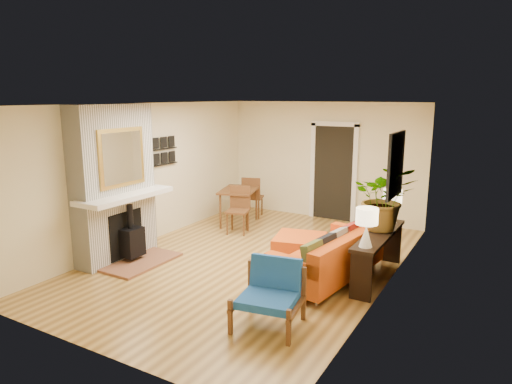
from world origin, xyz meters
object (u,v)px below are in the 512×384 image
at_px(dining_table, 242,196).
at_px(lamp_far, 392,202).
at_px(console_table, 379,243).
at_px(ottoman, 300,246).
at_px(houseplant, 384,198).
at_px(sofa, 333,257).
at_px(blue_chair, 271,290).
at_px(lamp_near, 367,223).

height_order(dining_table, lamp_far, lamp_far).
distance_m(console_table, lamp_far, 0.85).
distance_m(ottoman, houseplant, 1.69).
relative_size(lamp_far, houseplant, 0.54).
bearing_deg(sofa, lamp_far, 60.89).
height_order(ottoman, lamp_far, lamp_far).
height_order(blue_chair, console_table, blue_chair).
bearing_deg(lamp_far, console_table, -90.00).
bearing_deg(lamp_near, dining_table, 145.84).
distance_m(dining_table, houseplant, 3.66).
bearing_deg(blue_chair, console_table, 69.11).
bearing_deg(sofa, dining_table, 145.35).
height_order(lamp_far, houseplant, houseplant).
xyz_separation_m(sofa, ottoman, (-0.79, 0.54, -0.12)).
relative_size(console_table, houseplant, 1.85).
bearing_deg(console_table, dining_table, 155.01).
relative_size(sofa, blue_chair, 2.52).
distance_m(lamp_near, houseplant, 0.93).
relative_size(sofa, dining_table, 1.22).
height_order(dining_table, houseplant, houseplant).
bearing_deg(houseplant, dining_table, 157.94).
distance_m(sofa, console_table, 0.71).
xyz_separation_m(blue_chair, console_table, (0.76, 2.00, 0.15)).
xyz_separation_m(ottoman, console_table, (1.38, -0.19, 0.34)).
xyz_separation_m(dining_table, lamp_far, (3.35, -0.86, 0.45)).
xyz_separation_m(console_table, lamp_far, (0.00, 0.70, 0.49)).
bearing_deg(console_table, sofa, -148.98).
bearing_deg(lamp_near, console_table, 90.00).
distance_m(lamp_far, houseplant, 0.52).
xyz_separation_m(dining_table, houseplant, (3.34, -1.35, 0.61)).
height_order(blue_chair, houseplant, houseplant).
bearing_deg(lamp_near, blue_chair, -120.66).
relative_size(sofa, lamp_far, 4.03).
bearing_deg(blue_chair, dining_table, 126.01).
bearing_deg(ottoman, console_table, -7.98).
bearing_deg(houseplant, sofa, -135.75).
relative_size(dining_table, lamp_far, 3.32).
xyz_separation_m(sofa, dining_table, (-2.77, 1.91, 0.26)).
height_order(console_table, lamp_far, lamp_far).
bearing_deg(console_table, houseplant, 92.76).
xyz_separation_m(console_table, lamp_near, (0.00, -0.71, 0.49)).
xyz_separation_m(sofa, blue_chair, (-0.18, -1.65, 0.07)).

